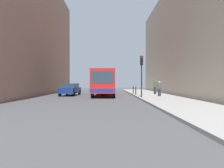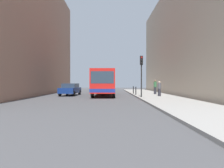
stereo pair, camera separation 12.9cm
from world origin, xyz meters
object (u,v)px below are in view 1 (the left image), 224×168
at_px(bus, 105,81).
at_px(bollard_mid, 133,90).
at_px(pedestrian_mid_sidewalk, 155,87).
at_px(bollard_near, 136,91).
at_px(car_beside_bus, 70,89).
at_px(pedestrian_near_signal, 159,89).
at_px(traffic_light, 142,68).

bearing_deg(bus, bollard_mid, -161.42).
height_order(bus, pedestrian_mid_sidewalk, bus).
bearing_deg(bollard_mid, bollard_near, -90.00).
xyz_separation_m(bus, pedestrian_mid_sidewalk, (6.32, 0.08, -0.67)).
bearing_deg(car_beside_bus, bus, -172.47).
xyz_separation_m(bollard_near, bollard_mid, (0.00, 2.63, 0.00)).
bearing_deg(bollard_mid, pedestrian_near_signal, -66.11).
xyz_separation_m(pedestrian_near_signal, pedestrian_mid_sidewalk, (0.39, 3.87, 0.11)).
relative_size(pedestrian_near_signal, pedestrian_mid_sidewalk, 0.89).
height_order(car_beside_bus, bollard_mid, car_beside_bus).
xyz_separation_m(traffic_light, pedestrian_mid_sidewalk, (2.51, 5.21, -1.95)).
height_order(bus, car_beside_bus, bus).
relative_size(bus, pedestrian_near_signal, 6.92).
relative_size(car_beside_bus, bollard_mid, 4.75).
xyz_separation_m(car_beside_bus, traffic_light, (8.03, -4.86, 2.22)).
bearing_deg(bus, traffic_light, 127.37).
relative_size(traffic_light, pedestrian_mid_sidewalk, 2.28).
bearing_deg(pedestrian_mid_sidewalk, bollard_mid, 67.94).
height_order(pedestrian_near_signal, pedestrian_mid_sidewalk, pedestrian_mid_sidewalk).
distance_m(car_beside_bus, pedestrian_mid_sidewalk, 10.54).
relative_size(bollard_near, bollard_mid, 1.00).
distance_m(bus, bollard_mid, 4.06).
relative_size(bollard_near, pedestrian_mid_sidewalk, 0.53).
distance_m(bus, car_beside_bus, 4.32).
bearing_deg(pedestrian_mid_sidewalk, car_beside_bus, 93.12).
distance_m(traffic_light, bollard_mid, 6.76).
height_order(bollard_near, bollard_mid, same).
bearing_deg(bollard_near, pedestrian_near_signal, -46.90).
height_order(bollard_near, pedestrian_near_signal, pedestrian_near_signal).
bearing_deg(bollard_near, bollard_mid, 90.00).
distance_m(bus, pedestrian_mid_sidewalk, 6.36).
relative_size(traffic_light, bollard_mid, 4.32).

